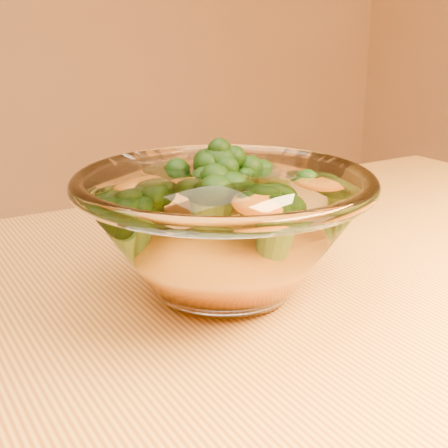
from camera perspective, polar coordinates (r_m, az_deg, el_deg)
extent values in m
cube|color=gold|center=(0.42, 0.70, -15.67)|extent=(1.20, 0.80, 0.04)
cylinder|color=brown|center=(1.14, 15.45, -14.69)|extent=(0.06, 0.06, 0.71)
ellipsoid|color=white|center=(0.51, 0.00, -5.46)|extent=(0.10, 0.10, 0.02)
torus|color=white|center=(0.48, 0.00, 3.94)|extent=(0.24, 0.24, 0.01)
ellipsoid|color=orange|center=(0.50, 0.00, -2.96)|extent=(0.13, 0.13, 0.04)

